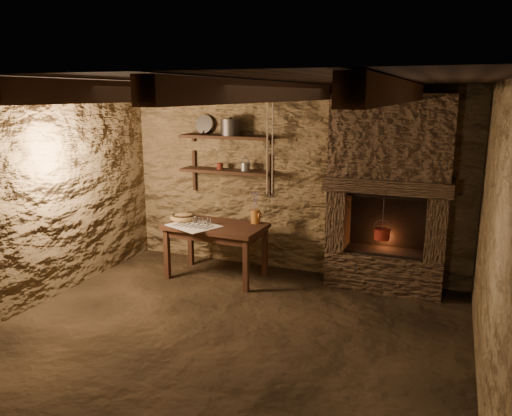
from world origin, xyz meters
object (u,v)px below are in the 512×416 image
at_px(work_table, 216,249).
at_px(iron_stockpot, 231,128).
at_px(stoneware_jug, 256,210).
at_px(wooden_bowl, 183,218).
at_px(red_pot, 382,233).

distance_m(work_table, iron_stockpot, 1.57).
distance_m(stoneware_jug, wooden_bowl, 0.95).
bearing_deg(wooden_bowl, iron_stockpot, 44.99).
xyz_separation_m(wooden_bowl, red_pot, (2.47, 0.35, -0.04)).
height_order(work_table, wooden_bowl, wooden_bowl).
bearing_deg(red_pot, work_table, -169.61).
bearing_deg(iron_stockpot, wooden_bowl, -135.01).
distance_m(iron_stockpot, red_pot, 2.32).
xyz_separation_m(iron_stockpot, red_pot, (2.00, -0.12, -1.17)).
xyz_separation_m(stoneware_jug, iron_stockpot, (-0.44, 0.24, 1.00)).
distance_m(work_table, stoneware_jug, 0.71).
distance_m(stoneware_jug, iron_stockpot, 1.12).
distance_m(stoneware_jug, red_pot, 1.57).
relative_size(stoneware_jug, red_pot, 0.75).
xyz_separation_m(stoneware_jug, wooden_bowl, (-0.91, -0.22, -0.13)).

